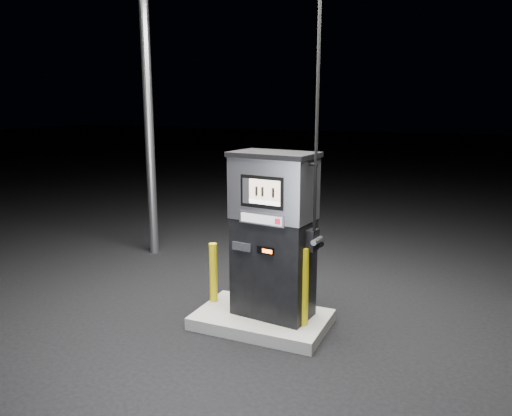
% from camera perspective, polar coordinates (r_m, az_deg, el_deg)
% --- Properties ---
extents(ground, '(80.00, 80.00, 0.00)m').
position_cam_1_polar(ground, '(6.34, 0.67, -13.24)').
color(ground, black).
rests_on(ground, ground).
extents(pump_island, '(1.60, 1.00, 0.15)m').
position_cam_1_polar(pump_island, '(6.31, 0.67, -12.63)').
color(pump_island, gray).
rests_on(pump_island, ground).
extents(fuel_dispenser, '(1.13, 0.70, 4.13)m').
position_cam_1_polar(fuel_dispenser, '(5.94, 2.02, -2.94)').
color(fuel_dispenser, black).
rests_on(fuel_dispenser, pump_island).
extents(bollard_left, '(0.12, 0.12, 0.78)m').
position_cam_1_polar(bollard_left, '(6.54, -4.89, -7.36)').
color(bollard_left, '#D5BF0B').
rests_on(bollard_left, pump_island).
extents(bollard_right, '(0.16, 0.16, 0.94)m').
position_cam_1_polar(bollard_right, '(5.85, 5.42, -8.93)').
color(bollard_right, '#D5BF0B').
rests_on(bollard_right, pump_island).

